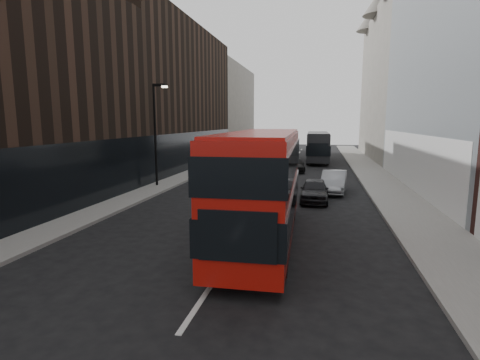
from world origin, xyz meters
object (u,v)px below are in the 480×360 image
Objects in this scene: grey_bus at (318,146)px; car_c at (295,165)px; street_lamp at (156,128)px; car_a at (314,190)px; car_b at (334,182)px; red_bus at (262,181)px.

grey_bus reaches higher than car_c.
grey_bus is at bearing 71.09° from car_c.
car_c is (8.93, 10.39, -3.56)m from street_lamp.
grey_bus is 9.21m from car_c.
street_lamp is 11.73m from car_a.
street_lamp is 1.63× the size of car_b.
car_b is at bearing -87.49° from grey_bus.
car_b reaches higher than car_a.
car_b is 10.30m from car_c.
car_a reaches higher than car_c.
grey_bus is at bearing 84.63° from red_bus.
car_c is (-1.98, 12.89, -0.04)m from car_a.
red_bus reaches higher than grey_bus.
car_b is (1.19, -18.71, -1.09)m from grey_bus.
street_lamp is 13.85m from red_bus.
car_b reaches higher than car_c.
grey_bus is 21.84m from car_a.
car_b is at bearing 72.57° from red_bus.
car_b is (1.20, 3.10, 0.05)m from car_a.
car_a is at bearing -12.92° from street_lamp.
street_lamp reaches higher than car_c.
red_bus reaches higher than car_b.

